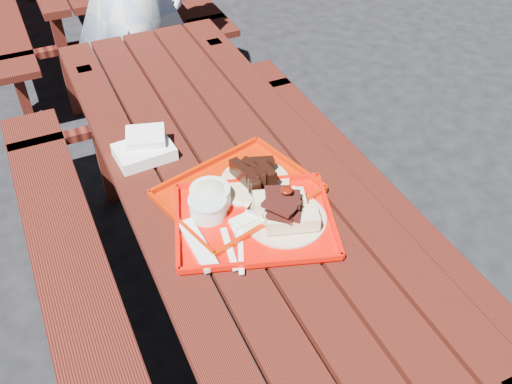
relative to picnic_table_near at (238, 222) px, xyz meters
The scene contains 5 objects.
ground 0.56m from the picnic_table_near, ahead, with size 60.00×60.00×0.00m, color black.
picnic_table_near is the anchor object (origin of this frame).
near_tray 0.30m from the picnic_table_near, 98.23° to the right, with size 0.56×0.49×0.15m.
far_tray 0.23m from the picnic_table_near, 111.97° to the right, with size 0.54×0.46×0.08m.
white_cloth 0.41m from the picnic_table_near, 132.11° to the left, with size 0.20×0.17×0.08m.
Camera 1 is at (-0.55, -1.33, 1.96)m, focal length 40.00 mm.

